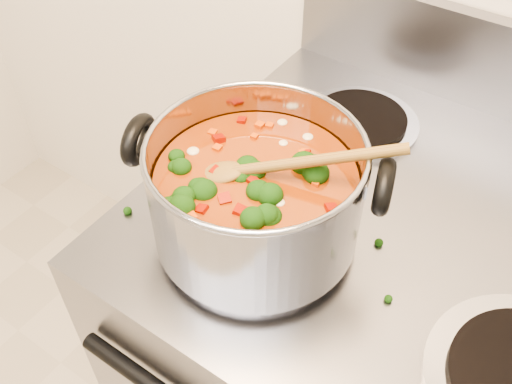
{
  "coord_description": "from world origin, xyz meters",
  "views": [
    {
      "loc": [
        0.17,
        0.59,
        1.52
      ],
      "look_at": [
        -0.11,
        1.01,
        1.01
      ],
      "focal_mm": 40.0,
      "sensor_mm": 36.0,
      "label": 1
    }
  ],
  "objects": [
    {
      "name": "wooden_spoon",
      "position": [
        -0.1,
        1.02,
        1.05
      ],
      "size": [
        0.24,
        0.14,
        0.09
      ],
      "rotation": [
        0.0,
        0.0,
        0.48
      ],
      "color": "olive",
      "rests_on": "stockpot"
    },
    {
      "name": "cooktop_crumbs",
      "position": [
        -0.09,
        1.02,
        0.92
      ],
      "size": [
        0.33,
        0.34,
        0.01
      ],
      "color": "black",
      "rests_on": "electric_range"
    },
    {
      "name": "electric_range",
      "position": [
        0.08,
        1.16,
        0.47
      ],
      "size": [
        0.79,
        0.71,
        1.08
      ],
      "color": "gray",
      "rests_on": "ground"
    },
    {
      "name": "stockpot",
      "position": [
        -0.11,
        1.01,
        1.01
      ],
      "size": [
        0.33,
        0.27,
        0.16
      ],
      "rotation": [
        0.0,
        0.0,
        0.33
      ],
      "color": "gray",
      "rests_on": "electric_range"
    }
  ]
}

